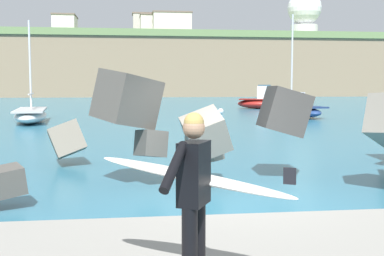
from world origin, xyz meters
TOP-DOWN VIEW (x-y plane):
  - ground_plane at (0.00, 0.00)m, footprint 400.00×400.00m
  - breakwater_jetty at (-4.03, 1.94)m, footprint 31.31×7.72m
  - surfer_with_board at (-1.29, -4.61)m, footprint 2.03×1.53m
  - boat_near_centre at (10.36, 35.39)m, footprint 4.72×3.25m
  - boat_near_right at (-7.68, 20.95)m, footprint 2.51×6.49m
  - boat_mid_left at (9.54, 23.83)m, footprint 3.08×6.50m
  - mooring_buoy_inner at (5.05, 27.64)m, footprint 0.44×0.44m
  - mooring_buoy_middle at (-1.86, 33.47)m, footprint 0.44×0.44m
  - headland_bluff at (3.76, 97.03)m, footprint 94.57×39.85m
  - radar_dome at (36.06, 95.06)m, footprint 7.24×7.24m
  - station_building_west at (2.73, 104.85)m, footprint 7.21×4.67m
  - station_building_central at (6.85, 90.19)m, footprint 7.84×4.62m
  - station_building_east at (-15.49, 102.74)m, footprint 4.91×8.24m
  - station_building_annex at (3.37, 96.61)m, footprint 5.49×6.45m

SIDE VIEW (x-z plane):
  - ground_plane at x=0.00m, z-range 0.00..0.00m
  - mooring_buoy_inner at x=5.05m, z-range 0.00..0.44m
  - mooring_buoy_middle at x=-1.86m, z-range 0.00..0.44m
  - boat_near_right at x=-7.68m, z-range -2.57..3.49m
  - boat_mid_left at x=9.54m, z-range -3.09..4.02m
  - boat_near_centre at x=10.36m, z-range -0.42..1.81m
  - breakwater_jetty at x=-4.03m, z-range -0.15..2.59m
  - surfer_with_board at x=-1.29m, z-range 0.39..2.16m
  - headland_bluff at x=3.76m, z-range 0.02..11.86m
  - station_building_central at x=6.85m, z-range 11.85..16.56m
  - station_building_annex at x=3.37m, z-range 11.85..16.84m
  - station_building_east at x=-15.49m, z-range 11.85..17.26m
  - station_building_west at x=2.73m, z-range 11.85..18.30m
  - radar_dome at x=36.06m, z-range 12.29..22.75m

